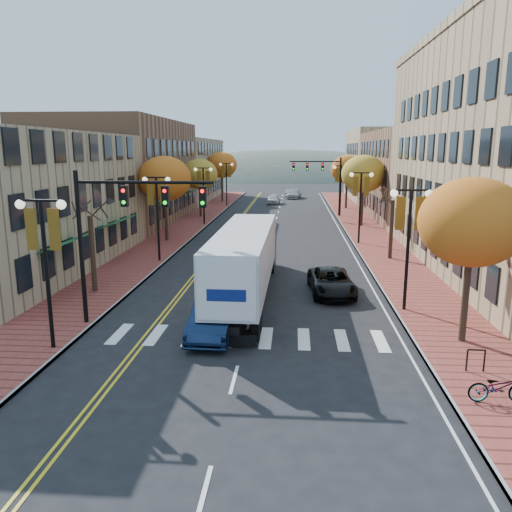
% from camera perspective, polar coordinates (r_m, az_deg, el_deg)
% --- Properties ---
extents(ground, '(200.00, 200.00, 0.00)m').
position_cam_1_polar(ground, '(19.77, -1.82, -11.39)').
color(ground, black).
rests_on(ground, ground).
extents(sidewalk_left, '(4.00, 85.00, 0.15)m').
position_cam_1_polar(sidewalk_left, '(52.29, -7.84, 3.38)').
color(sidewalk_left, brown).
rests_on(sidewalk_left, ground).
extents(sidewalk_right, '(4.00, 85.00, 0.15)m').
position_cam_1_polar(sidewalk_right, '(51.60, 12.13, 3.11)').
color(sidewalk_right, brown).
rests_on(sidewalk_right, ground).
extents(building_left_near, '(12.00, 22.00, 9.00)m').
position_cam_1_polar(building_left_near, '(36.53, -27.12, 5.46)').
color(building_left_near, '#9E8966').
rests_on(building_left_near, ground).
extents(building_left_mid, '(12.00, 24.00, 11.00)m').
position_cam_1_polar(building_left_mid, '(57.31, -15.20, 9.28)').
color(building_left_mid, brown).
rests_on(building_left_mid, ground).
extents(building_left_far, '(12.00, 26.00, 9.50)m').
position_cam_1_polar(building_left_far, '(81.33, -9.28, 9.71)').
color(building_left_far, '#9E8966').
rests_on(building_left_far, ground).
extents(building_right_mid, '(15.00, 24.00, 10.00)m').
position_cam_1_polar(building_right_mid, '(62.32, 19.95, 8.71)').
color(building_right_mid, brown).
rests_on(building_right_mid, ground).
extents(building_right_far, '(15.00, 20.00, 11.00)m').
position_cam_1_polar(building_right_far, '(83.70, 15.98, 9.98)').
color(building_right_far, '#9E8966').
rests_on(building_right_far, ground).
extents(tree_left_a, '(0.28, 0.28, 4.20)m').
position_cam_1_polar(tree_left_a, '(28.80, -18.17, 0.21)').
color(tree_left_a, '#382619').
rests_on(tree_left_a, sidewalk_left).
extents(tree_left_b, '(4.48, 4.48, 7.21)m').
position_cam_1_polar(tree_left_b, '(43.51, -10.40, 8.68)').
color(tree_left_b, '#382619').
rests_on(tree_left_b, sidewalk_left).
extents(tree_left_c, '(4.16, 4.16, 6.69)m').
position_cam_1_polar(tree_left_c, '(59.12, -6.45, 9.26)').
color(tree_left_c, '#382619').
rests_on(tree_left_c, sidewalk_left).
extents(tree_left_d, '(4.61, 4.61, 7.42)m').
position_cam_1_polar(tree_left_d, '(76.85, -3.93, 10.34)').
color(tree_left_d, '#382619').
rests_on(tree_left_d, sidewalk_left).
extents(tree_right_a, '(4.16, 4.16, 6.69)m').
position_cam_1_polar(tree_right_a, '(21.40, 23.48, 3.52)').
color(tree_right_a, '#382619').
rests_on(tree_right_a, sidewalk_right).
extents(tree_right_b, '(0.28, 0.28, 4.20)m').
position_cam_1_polar(tree_right_b, '(37.13, 15.21, 2.94)').
color(tree_right_b, '#382619').
rests_on(tree_right_b, sidewalk_right).
extents(tree_right_c, '(4.48, 4.48, 7.21)m').
position_cam_1_polar(tree_right_c, '(52.55, 12.17, 9.16)').
color(tree_right_c, '#382619').
rests_on(tree_right_c, sidewalk_right).
extents(tree_right_d, '(4.35, 4.35, 7.00)m').
position_cam_1_polar(tree_right_d, '(68.43, 10.38, 9.71)').
color(tree_right_d, '#382619').
rests_on(tree_right_d, sidewalk_right).
extents(lamp_left_a, '(1.96, 0.36, 6.05)m').
position_cam_1_polar(lamp_left_a, '(20.68, -23.04, 1.15)').
color(lamp_left_a, black).
rests_on(lamp_left_a, ground).
extents(lamp_left_b, '(1.96, 0.36, 6.05)m').
position_cam_1_polar(lamp_left_b, '(35.50, -11.23, 6.06)').
color(lamp_left_b, black).
rests_on(lamp_left_b, ground).
extents(lamp_left_c, '(1.96, 0.36, 6.05)m').
position_cam_1_polar(lamp_left_c, '(53.00, -6.03, 8.13)').
color(lamp_left_c, black).
rests_on(lamp_left_c, ground).
extents(lamp_left_d, '(1.96, 0.36, 6.05)m').
position_cam_1_polar(lamp_left_d, '(70.76, -3.40, 9.15)').
color(lamp_left_d, black).
rests_on(lamp_left_d, ground).
extents(lamp_right_a, '(1.96, 0.36, 6.05)m').
position_cam_1_polar(lamp_right_a, '(24.91, 17.12, 3.28)').
color(lamp_right_a, black).
rests_on(lamp_right_a, ground).
extents(lamp_right_b, '(1.96, 0.36, 6.05)m').
position_cam_1_polar(lamp_right_b, '(42.54, 11.87, 6.99)').
color(lamp_right_b, black).
rests_on(lamp_right_b, ground).
extents(lamp_right_c, '(1.96, 0.36, 6.05)m').
position_cam_1_polar(lamp_right_c, '(60.38, 9.69, 8.50)').
color(lamp_right_c, black).
rests_on(lamp_right_c, ground).
extents(traffic_mast_near, '(6.10, 0.35, 7.00)m').
position_cam_1_polar(traffic_mast_near, '(22.50, -15.11, 4.14)').
color(traffic_mast_near, black).
rests_on(traffic_mast_near, ground).
extents(traffic_mast_far, '(6.10, 0.34, 7.00)m').
position_cam_1_polar(traffic_mast_far, '(60.20, 7.77, 9.15)').
color(traffic_mast_far, black).
rests_on(traffic_mast_far, ground).
extents(semi_truck, '(2.66, 15.57, 3.89)m').
position_cam_1_polar(semi_truck, '(26.76, -1.05, -0.00)').
color(semi_truck, black).
rests_on(semi_truck, ground).
extents(navy_sedan, '(1.82, 4.97, 1.63)m').
position_cam_1_polar(navy_sedan, '(21.75, -4.71, -6.89)').
color(navy_sedan, '#0D1934').
rests_on(navy_sedan, ground).
extents(black_suv, '(2.66, 5.14, 1.39)m').
position_cam_1_polar(black_suv, '(27.96, 8.63, -2.94)').
color(black_suv, black).
rests_on(black_suv, ground).
extents(car_far_white, '(2.08, 4.37, 1.44)m').
position_cam_1_polar(car_far_white, '(74.17, 2.04, 6.52)').
color(car_far_white, silver).
rests_on(car_far_white, ground).
extents(car_far_silver, '(2.76, 5.37, 1.49)m').
position_cam_1_polar(car_far_silver, '(83.17, 4.34, 7.11)').
color(car_far_silver, '#A9AAB1').
rests_on(car_far_silver, ground).
extents(car_far_oncoming, '(1.61, 4.13, 1.34)m').
position_cam_1_polar(car_far_oncoming, '(84.22, 3.92, 7.13)').
color(car_far_oncoming, '#A6A8AE').
rests_on(car_far_oncoming, ground).
extents(bicycle, '(1.92, 0.75, 0.99)m').
position_cam_1_polar(bicycle, '(17.69, 26.00, -13.32)').
color(bicycle, gray).
rests_on(bicycle, sidewalk_right).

